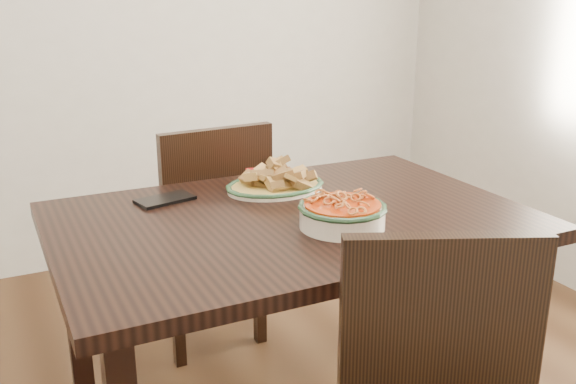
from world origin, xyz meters
name	(u,v)px	position (x,y,z in m)	size (l,w,h in m)	color
wall_back	(117,0)	(0.00, 1.75, 1.30)	(3.50, 0.10, 2.60)	beige
dining_table	(291,245)	(0.09, 0.08, 0.66)	(1.29, 0.86, 0.75)	black
chair_far	(208,225)	(0.07, 0.74, 0.50)	(0.45, 0.45, 0.89)	black
fish_plate	(275,176)	(0.15, 0.31, 0.79)	(0.31, 0.24, 0.11)	#F4E9CE
noodle_bowl	(342,211)	(0.17, -0.07, 0.79)	(0.24, 0.24, 0.08)	silver
smartphone	(165,199)	(-0.19, 0.35, 0.76)	(0.17, 0.09, 0.01)	black
napkin	(265,172)	(0.19, 0.48, 0.76)	(0.11, 0.09, 0.01)	maroon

